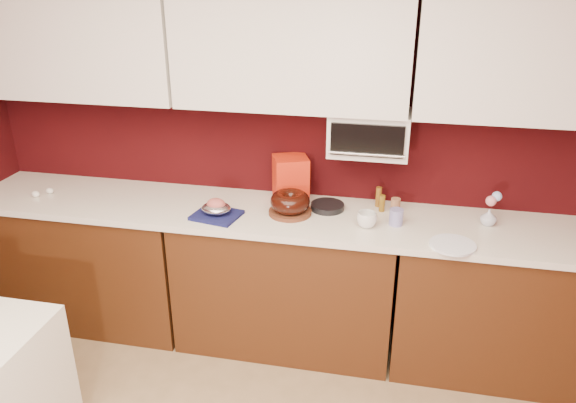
# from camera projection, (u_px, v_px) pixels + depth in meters

# --- Properties ---
(wall_back) EXTENTS (4.00, 0.02, 2.50)m
(wall_back) POSITION_uv_depth(u_px,v_px,m) (297.00, 141.00, 3.46)
(wall_back) COLOR #340709
(wall_back) RESTS_ON floor
(base_cabinet_left) EXTENTS (1.31, 0.58, 0.86)m
(base_cabinet_left) POSITION_uv_depth(u_px,v_px,m) (92.00, 260.00, 3.76)
(base_cabinet_left) COLOR #44220D
(base_cabinet_left) RESTS_ON floor
(base_cabinet_center) EXTENTS (1.31, 0.58, 0.86)m
(base_cabinet_center) POSITION_uv_depth(u_px,v_px,m) (286.00, 281.00, 3.51)
(base_cabinet_center) COLOR #44220D
(base_cabinet_center) RESTS_ON floor
(base_cabinet_right) EXTENTS (1.31, 0.58, 0.86)m
(base_cabinet_right) POSITION_uv_depth(u_px,v_px,m) (510.00, 306.00, 3.26)
(base_cabinet_right) COLOR #44220D
(base_cabinet_right) RESTS_ON floor
(countertop) EXTENTS (4.00, 0.62, 0.04)m
(countertop) POSITION_uv_depth(u_px,v_px,m) (286.00, 216.00, 3.33)
(countertop) COLOR silver
(countertop) RESTS_ON base_cabinet_center
(upper_cabinet_left) EXTENTS (1.31, 0.33, 0.70)m
(upper_cabinet_left) POSITION_uv_depth(u_px,v_px,m) (71.00, 38.00, 3.32)
(upper_cabinet_left) COLOR white
(upper_cabinet_left) RESTS_ON wall_back
(upper_cabinet_center) EXTENTS (1.31, 0.33, 0.70)m
(upper_cabinet_center) POSITION_uv_depth(u_px,v_px,m) (292.00, 45.00, 3.07)
(upper_cabinet_center) COLOR white
(upper_cabinet_center) RESTS_ON wall_back
(upper_cabinet_right) EXTENTS (1.31, 0.33, 0.70)m
(upper_cabinet_right) POSITION_uv_depth(u_px,v_px,m) (551.00, 53.00, 2.83)
(upper_cabinet_right) COLOR white
(upper_cabinet_right) RESTS_ON wall_back
(toaster_oven) EXTENTS (0.45, 0.30, 0.25)m
(toaster_oven) POSITION_uv_depth(u_px,v_px,m) (369.00, 132.00, 3.20)
(toaster_oven) COLOR white
(toaster_oven) RESTS_ON upper_cabinet_center
(toaster_oven_door) EXTENTS (0.40, 0.02, 0.18)m
(toaster_oven_door) POSITION_uv_depth(u_px,v_px,m) (367.00, 141.00, 3.05)
(toaster_oven_door) COLOR black
(toaster_oven_door) RESTS_ON toaster_oven
(toaster_oven_handle) EXTENTS (0.42, 0.02, 0.02)m
(toaster_oven_handle) POSITION_uv_depth(u_px,v_px,m) (366.00, 155.00, 3.07)
(toaster_oven_handle) COLOR silver
(toaster_oven_handle) RESTS_ON toaster_oven
(cake_base) EXTENTS (0.32, 0.32, 0.02)m
(cake_base) POSITION_uv_depth(u_px,v_px,m) (290.00, 212.00, 3.31)
(cake_base) COLOR #5B2E1B
(cake_base) RESTS_ON countertop
(bundt_cake) EXTENTS (0.28, 0.28, 0.09)m
(bundt_cake) POSITION_uv_depth(u_px,v_px,m) (290.00, 201.00, 3.28)
(bundt_cake) COLOR black
(bundt_cake) RESTS_ON cake_base
(navy_towel) EXTENTS (0.30, 0.26, 0.02)m
(navy_towel) POSITION_uv_depth(u_px,v_px,m) (217.00, 215.00, 3.27)
(navy_towel) COLOR #131649
(navy_towel) RESTS_ON countertop
(foil_ham_nest) EXTENTS (0.18, 0.16, 0.06)m
(foil_ham_nest) POSITION_uv_depth(u_px,v_px,m) (216.00, 208.00, 3.25)
(foil_ham_nest) COLOR silver
(foil_ham_nest) RESTS_ON navy_towel
(roasted_ham) EXTENTS (0.14, 0.13, 0.07)m
(roasted_ham) POSITION_uv_depth(u_px,v_px,m) (216.00, 204.00, 3.24)
(roasted_ham) COLOR #BC5B56
(roasted_ham) RESTS_ON foil_ham_nest
(pandoro_box) EXTENTS (0.26, 0.25, 0.28)m
(pandoro_box) POSITION_uv_depth(u_px,v_px,m) (291.00, 178.00, 3.46)
(pandoro_box) COLOR #B50C0F
(pandoro_box) RESTS_ON countertop
(dark_pan) EXTENTS (0.24, 0.24, 0.04)m
(dark_pan) POSITION_uv_depth(u_px,v_px,m) (327.00, 206.00, 3.37)
(dark_pan) COLOR black
(dark_pan) RESTS_ON countertop
(coffee_mug) EXTENTS (0.11, 0.11, 0.11)m
(coffee_mug) POSITION_uv_depth(u_px,v_px,m) (367.00, 218.00, 3.13)
(coffee_mug) COLOR silver
(coffee_mug) RESTS_ON countertop
(blue_jar) EXTENTS (0.10, 0.10, 0.09)m
(blue_jar) POSITION_uv_depth(u_px,v_px,m) (396.00, 217.00, 3.16)
(blue_jar) COLOR navy
(blue_jar) RESTS_ON countertop
(flower_vase) EXTENTS (0.09, 0.09, 0.11)m
(flower_vase) POSITION_uv_depth(u_px,v_px,m) (489.00, 216.00, 3.16)
(flower_vase) COLOR silver
(flower_vase) RESTS_ON countertop
(flower_pink) EXTENTS (0.06, 0.06, 0.06)m
(flower_pink) POSITION_uv_depth(u_px,v_px,m) (491.00, 201.00, 3.12)
(flower_pink) COLOR #DB7E86
(flower_pink) RESTS_ON flower_vase
(flower_blue) EXTENTS (0.06, 0.06, 0.06)m
(flower_blue) POSITION_uv_depth(u_px,v_px,m) (497.00, 196.00, 3.12)
(flower_blue) COLOR #97B8F3
(flower_blue) RESTS_ON flower_vase
(china_plate) EXTENTS (0.32, 0.32, 0.01)m
(china_plate) POSITION_uv_depth(u_px,v_px,m) (453.00, 245.00, 2.94)
(china_plate) COLOR white
(china_plate) RESTS_ON countertop
(amber_bottle) EXTENTS (0.03, 0.03, 0.10)m
(amber_bottle) POSITION_uv_depth(u_px,v_px,m) (382.00, 203.00, 3.33)
(amber_bottle) COLOR brown
(amber_bottle) RESTS_ON countertop
(paper_cup) EXTENTS (0.06, 0.06, 0.08)m
(paper_cup) POSITION_uv_depth(u_px,v_px,m) (395.00, 205.00, 3.33)
(paper_cup) COLOR #946343
(paper_cup) RESTS_ON countertop
(egg_left) EXTENTS (0.06, 0.05, 0.04)m
(egg_left) POSITION_uv_depth(u_px,v_px,m) (36.00, 194.00, 3.54)
(egg_left) COLOR white
(egg_left) RESTS_ON countertop
(egg_right) EXTENTS (0.06, 0.05, 0.04)m
(egg_right) POSITION_uv_depth(u_px,v_px,m) (50.00, 191.00, 3.59)
(egg_right) COLOR silver
(egg_right) RESTS_ON countertop
(amber_bottle_tall) EXTENTS (0.04, 0.04, 0.12)m
(amber_bottle_tall) POSITION_uv_depth(u_px,v_px,m) (379.00, 197.00, 3.39)
(amber_bottle_tall) COLOR brown
(amber_bottle_tall) RESTS_ON countertop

